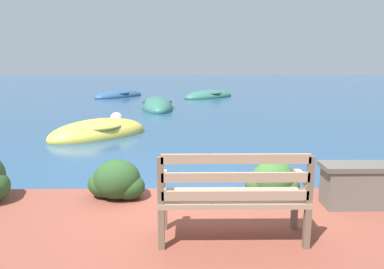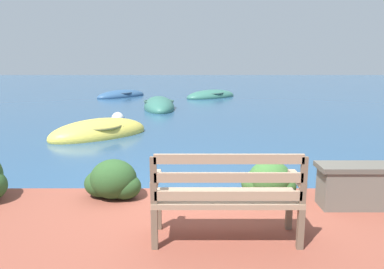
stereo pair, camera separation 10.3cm
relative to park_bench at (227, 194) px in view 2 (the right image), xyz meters
name	(u,v)px [view 2 (the right image)]	position (x,y,z in m)	size (l,w,h in m)	color
ground_plane	(189,203)	(-0.38, 1.51, -0.70)	(80.00, 80.00, 0.00)	navy
park_bench	(227,194)	(0.00, 0.00, 0.00)	(1.44, 0.48, 0.93)	brown
hedge_clump_left	(113,181)	(-1.35, 1.17, -0.26)	(0.74, 0.54, 0.51)	#284C23
hedge_clump_centre	(269,181)	(0.67, 1.21, -0.28)	(0.70, 0.50, 0.48)	#38662D
rowboat_nearest	(99,133)	(-2.76, 6.12, -0.64)	(2.84, 2.71, 0.79)	#DBC64C
rowboat_mid	(159,107)	(-1.66, 11.52, -0.63)	(1.62, 3.35, 0.82)	#336B5B
rowboat_far	(211,96)	(0.64, 15.81, -0.64)	(3.17, 2.93, 0.68)	#336B5B
rowboat_outer	(121,96)	(-4.02, 16.09, -0.65)	(2.76, 2.93, 0.63)	#2D517A
mooring_buoy	(118,118)	(-2.75, 8.58, -0.63)	(0.44, 0.44, 0.40)	white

